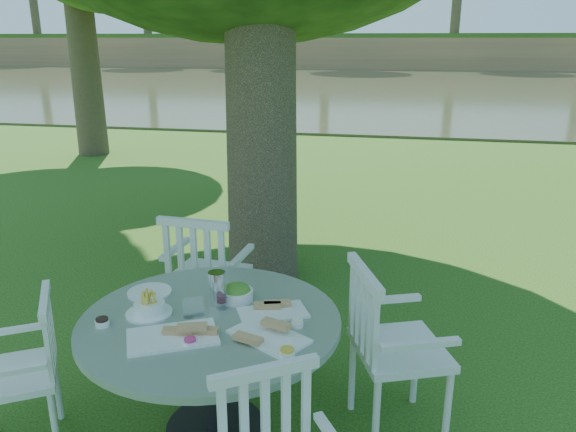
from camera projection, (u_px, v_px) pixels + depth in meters
The scene contains 7 objects.
ground at pixel (283, 326), 4.42m from camera, with size 140.00×140.00×0.00m, color #1A410D.
table at pixel (211, 340), 3.07m from camera, with size 1.41×1.41×0.72m.
chair_ne at pixel (383, 339), 3.07m from camera, with size 0.63×0.65×1.01m.
chair_nw at pixel (203, 271), 3.95m from camera, with size 0.55×0.51×1.01m.
chair_sw at pixel (32, 362), 2.99m from camera, with size 0.59×0.60×0.88m.
tableware at pixel (206, 310), 3.05m from camera, with size 1.17×0.82×0.19m.
river at pixel (389, 87), 25.88m from camera, with size 100.00×28.00×0.12m, color #373B22.
Camera 1 is at (0.84, -3.86, 2.17)m, focal length 35.00 mm.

